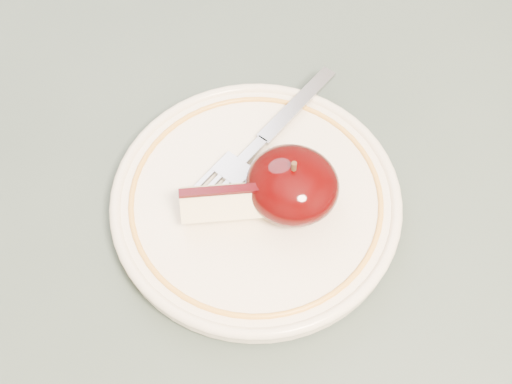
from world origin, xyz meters
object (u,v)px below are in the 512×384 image
at_px(table, 173,191).
at_px(fork, 262,141).
at_px(apple_half, 292,185).
at_px(plate, 256,201).

height_order(table, fork, fork).
bearing_deg(table, apple_half, -9.13).
bearing_deg(plate, fork, 109.61).
relative_size(apple_half, fork, 0.41).
distance_m(table, plate, 0.15).
bearing_deg(fork, apple_half, -117.26).
height_order(table, plate, plate).
height_order(plate, fork, fork).
xyz_separation_m(table, plate, (0.10, -0.03, 0.10)).
xyz_separation_m(table, apple_half, (0.13, -0.02, 0.13)).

